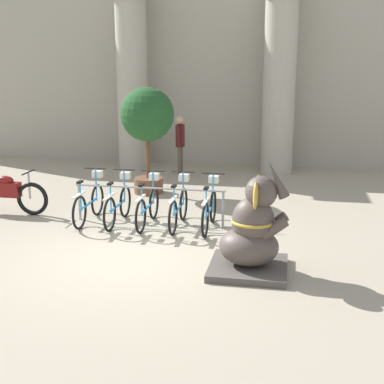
# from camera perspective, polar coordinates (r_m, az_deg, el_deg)

# --- Properties ---
(ground_plane) EXTENTS (60.00, 60.00, 0.00)m
(ground_plane) POSITION_cam_1_polar(r_m,az_deg,el_deg) (9.19, -6.72, -6.97)
(ground_plane) COLOR #9E937F
(building_facade) EXTENTS (20.00, 0.20, 6.00)m
(building_facade) POSITION_cam_1_polar(r_m,az_deg,el_deg) (16.99, 1.86, 13.04)
(building_facade) COLOR #A39E8E
(building_facade) RESTS_ON ground_plane
(column_left) EXTENTS (1.16, 1.16, 5.16)m
(column_left) POSITION_cam_1_polar(r_m,az_deg,el_deg) (16.51, -6.40, 11.63)
(column_left) COLOR #ADA899
(column_left) RESTS_ON ground_plane
(column_right) EXTENTS (1.16, 1.16, 5.16)m
(column_right) POSITION_cam_1_polar(r_m,az_deg,el_deg) (15.80, 9.30, 11.43)
(column_right) COLOR #ADA899
(column_right) RESTS_ON ground_plane
(bike_rack) EXTENTS (3.12, 0.05, 0.77)m
(bike_rack) POSITION_cam_1_polar(r_m,az_deg,el_deg) (10.85, -4.58, -0.40)
(bike_rack) COLOR gray
(bike_rack) RESTS_ON ground_plane
(bicycle_0) EXTENTS (0.48, 1.68, 1.05)m
(bicycle_0) POSITION_cam_1_polar(r_m,az_deg,el_deg) (11.20, -10.89, -1.08)
(bicycle_0) COLOR black
(bicycle_0) RESTS_ON ground_plane
(bicycle_1) EXTENTS (0.48, 1.68, 1.05)m
(bicycle_1) POSITION_cam_1_polar(r_m,az_deg,el_deg) (10.97, -7.87, -1.28)
(bicycle_1) COLOR black
(bicycle_1) RESTS_ON ground_plane
(bicycle_2) EXTENTS (0.48, 1.68, 1.05)m
(bicycle_2) POSITION_cam_1_polar(r_m,az_deg,el_deg) (10.79, -4.72, -1.46)
(bicycle_2) COLOR black
(bicycle_2) RESTS_ON ground_plane
(bicycle_3) EXTENTS (0.48, 1.68, 1.05)m
(bicycle_3) POSITION_cam_1_polar(r_m,az_deg,el_deg) (10.67, -1.42, -1.59)
(bicycle_3) COLOR black
(bicycle_3) RESTS_ON ground_plane
(bicycle_4) EXTENTS (0.48, 1.68, 1.05)m
(bicycle_4) POSITION_cam_1_polar(r_m,az_deg,el_deg) (10.51, 1.89, -1.83)
(bicycle_4) COLOR black
(bicycle_4) RESTS_ON ground_plane
(elephant_statue) EXTENTS (1.22, 1.22, 1.83)m
(elephant_statue) POSITION_cam_1_polar(r_m,az_deg,el_deg) (8.41, 6.45, -4.48)
(elephant_statue) COLOR #4C4742
(elephant_statue) RESTS_ON ground_plane
(motorcycle) EXTENTS (2.14, 0.55, 0.96)m
(motorcycle) POSITION_cam_1_polar(r_m,az_deg,el_deg) (12.29, -19.60, -0.03)
(motorcycle) COLOR black
(motorcycle) RESTS_ON ground_plane
(person_pedestrian) EXTENTS (0.23, 0.47, 1.71)m
(person_pedestrian) POSITION_cam_1_polar(r_m,az_deg,el_deg) (15.37, -1.27, 5.56)
(person_pedestrian) COLOR brown
(person_pedestrian) RESTS_ON ground_plane
(potted_tree) EXTENTS (1.32, 1.32, 2.63)m
(potted_tree) POSITION_cam_1_polar(r_m,az_deg,el_deg) (13.21, -4.80, 7.62)
(potted_tree) COLOR brown
(potted_tree) RESTS_ON ground_plane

